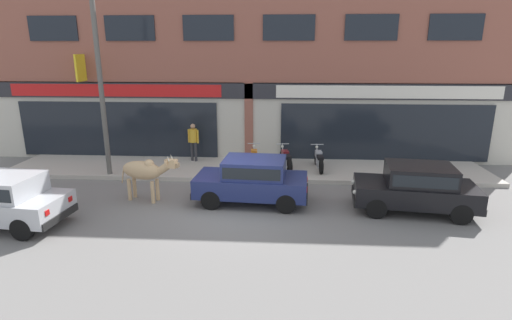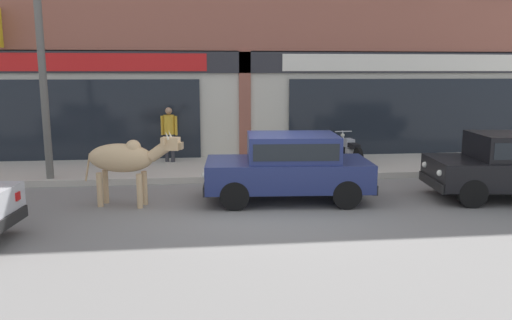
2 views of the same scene
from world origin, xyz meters
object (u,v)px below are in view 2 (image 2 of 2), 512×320
object	(u,v)px
cow	(125,159)
motorcycle_0	(262,152)
motorcycle_1	(306,151)
utility_pole	(41,45)
motorcycle_2	(350,150)
pedestrian	(169,128)
car_1	(289,164)

from	to	relation	value
cow	motorcycle_0	xyz separation A→B (m)	(3.28, 3.37, -0.46)
motorcycle_1	utility_pole	xyz separation A→B (m)	(-6.72, -1.13, 2.85)
cow	motorcycle_2	bearing A→B (deg)	29.88
motorcycle_1	pedestrian	size ratio (longest dim) A/B	1.12
motorcycle_0	cow	bearing A→B (deg)	-134.21
motorcycle_0	utility_pole	world-z (taller)	utility_pole
utility_pole	motorcycle_0	bearing A→B (deg)	11.73
cow	motorcycle_0	bearing A→B (deg)	45.79
car_1	motorcycle_2	distance (m)	4.11
cow	motorcycle_0	world-z (taller)	cow
car_1	utility_pole	xyz separation A→B (m)	(-5.63, 2.21, 2.59)
utility_pole	motorcycle_2	bearing A→B (deg)	7.93
car_1	motorcycle_1	size ratio (longest dim) A/B	2.07
motorcycle_0	motorcycle_1	distance (m)	1.26
motorcycle_1	motorcycle_2	size ratio (longest dim) A/B	0.99
motorcycle_1	pedestrian	world-z (taller)	pedestrian
cow	utility_pole	bearing A→B (deg)	134.17
car_1	motorcycle_0	size ratio (longest dim) A/B	2.04
motorcycle_0	pedestrian	xyz separation A→B (m)	(-2.61, 0.86, 0.60)
utility_pole	cow	bearing A→B (deg)	-45.83
pedestrian	utility_pole	bearing A→B (deg)	-144.95
motorcycle_2	car_1	bearing A→B (deg)	-125.67
cow	pedestrian	xyz separation A→B (m)	(0.67, 4.24, 0.14)
car_1	pedestrian	world-z (taller)	pedestrian
cow	motorcycle_2	size ratio (longest dim) A/B	1.16
motorcycle_0	motorcycle_2	xyz separation A→B (m)	(2.56, -0.02, 0.00)
car_1	motorcycle_0	xyz separation A→B (m)	(-0.17, 3.35, -0.27)
motorcycle_1	pedestrian	xyz separation A→B (m)	(-3.88, 0.86, 0.60)
motorcycle_0	motorcycle_1	xyz separation A→B (m)	(1.26, -0.00, 0.00)
motorcycle_1	cow	bearing A→B (deg)	-143.43
car_1	motorcycle_1	xyz separation A→B (m)	(1.09, 3.35, -0.27)
motorcycle_2	motorcycle_1	bearing A→B (deg)	179.42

